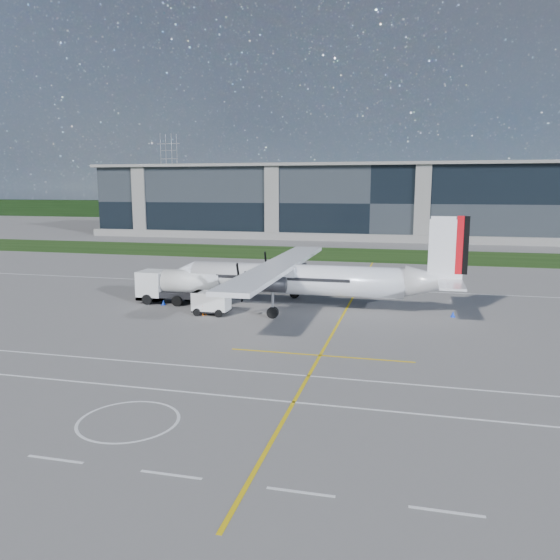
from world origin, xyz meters
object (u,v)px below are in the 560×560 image
object	(u,v)px
safety_cone_fwd	(154,296)
safety_cone_nose_port	(164,302)
baggage_tug	(211,303)
fuel_tanker_truck	(175,286)
turboprop_aircraft	(307,262)
safety_cone_stbdwing	(303,279)
pylon_west	(170,175)
ground_crew_person	(204,304)
safety_cone_tail	(453,314)

from	to	relation	value
safety_cone_fwd	safety_cone_nose_port	bearing A→B (deg)	-47.73
baggage_tug	fuel_tanker_truck	bearing A→B (deg)	144.71
turboprop_aircraft	safety_cone_stbdwing	xyz separation A→B (m)	(-3.11, 13.86, -3.96)
turboprop_aircraft	safety_cone_fwd	size ratio (longest dim) A/B	56.17
fuel_tanker_truck	safety_cone_fwd	distance (m)	3.46
pylon_west	baggage_tug	bearing A→B (deg)	-63.86
turboprop_aircraft	fuel_tanker_truck	size ratio (longest dim) A/B	3.30
safety_cone_stbdwing	baggage_tug	bearing A→B (deg)	-103.55
pylon_west	safety_cone_nose_port	bearing A→B (deg)	-65.30
pylon_west	safety_cone_stbdwing	size ratio (longest dim) A/B	60.00
pylon_west	safety_cone_fwd	bearing A→B (deg)	-65.66
turboprop_aircraft	ground_crew_person	world-z (taller)	turboprop_aircraft
ground_crew_person	safety_cone_fwd	distance (m)	9.24
safety_cone_fwd	safety_cone_stbdwing	world-z (taller)	same
baggage_tug	safety_cone_fwd	distance (m)	9.25
baggage_tug	safety_cone_fwd	xyz separation A→B (m)	(-7.84, 4.86, -0.72)
baggage_tug	safety_cone_nose_port	distance (m)	6.17
pylon_west	turboprop_aircraft	xyz separation A→B (m)	(79.48, -142.59, -10.79)
safety_cone_fwd	safety_cone_tail	bearing A→B (deg)	-2.07
pylon_west	baggage_tug	world-z (taller)	pylon_west
ground_crew_person	pylon_west	bearing A→B (deg)	44.30
turboprop_aircraft	safety_cone_nose_port	size ratio (longest dim) A/B	56.17
baggage_tug	safety_cone_stbdwing	distance (m)	18.55
fuel_tanker_truck	safety_cone_tail	world-z (taller)	fuel_tanker_truck
turboprop_aircraft	safety_cone_stbdwing	distance (m)	14.75
pylon_west	ground_crew_person	distance (m)	164.41
ground_crew_person	safety_cone_tail	bearing A→B (deg)	-59.39
pylon_west	ground_crew_person	size ratio (longest dim) A/B	15.26
fuel_tanker_truck	safety_cone_fwd	world-z (taller)	fuel_tanker_truck
fuel_tanker_truck	baggage_tug	world-z (taller)	fuel_tanker_truck
safety_cone_nose_port	safety_cone_stbdwing	bearing A→B (deg)	57.42
fuel_tanker_truck	safety_cone_fwd	size ratio (longest dim) A/B	17.02
turboprop_aircraft	baggage_tug	world-z (taller)	turboprop_aircraft
safety_cone_fwd	fuel_tanker_truck	bearing A→B (deg)	-25.09
safety_cone_fwd	safety_cone_stbdwing	size ratio (longest dim) A/B	1.00
fuel_tanker_truck	safety_cone_tail	bearing A→B (deg)	0.79
safety_cone_stbdwing	fuel_tanker_truck	bearing A→B (deg)	-122.65
turboprop_aircraft	safety_cone_fwd	distance (m)	15.82
baggage_tug	safety_cone_tail	size ratio (longest dim) A/B	6.48
fuel_tanker_truck	ground_crew_person	distance (m)	6.14
safety_cone_nose_port	pylon_west	bearing A→B (deg)	114.70
baggage_tug	safety_cone_fwd	bearing A→B (deg)	148.22
safety_cone_tail	safety_cone_stbdwing	bearing A→B (deg)	137.87
safety_cone_fwd	safety_cone_stbdwing	xyz separation A→B (m)	(12.19, 13.16, 0.00)
safety_cone_stbdwing	safety_cone_tail	bearing A→B (deg)	-42.13
safety_cone_fwd	safety_cone_nose_port	world-z (taller)	same
pylon_west	safety_cone_tail	bearing A→B (deg)	-57.22
turboprop_aircraft	safety_cone_fwd	world-z (taller)	turboprop_aircraft
baggage_tug	ground_crew_person	bearing A→B (deg)	-125.19
ground_crew_person	turboprop_aircraft	bearing A→B (deg)	-40.56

